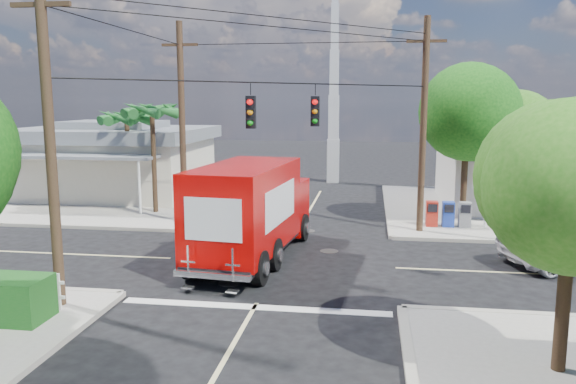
# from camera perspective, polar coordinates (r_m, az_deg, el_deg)

# --- Properties ---
(ground) EXTENTS (120.00, 120.00, 0.00)m
(ground) POSITION_cam_1_polar(r_m,az_deg,el_deg) (19.80, -0.85, -7.22)
(ground) COLOR black
(ground) RESTS_ON ground
(sidewalk_ne) EXTENTS (14.12, 14.12, 0.14)m
(sidewalk_ne) POSITION_cam_1_polar(r_m,az_deg,el_deg) (31.12, 22.81, -1.74)
(sidewalk_ne) COLOR gray
(sidewalk_ne) RESTS_ON ground
(sidewalk_nw) EXTENTS (14.12, 14.12, 0.14)m
(sidewalk_nw) POSITION_cam_1_polar(r_m,az_deg,el_deg) (33.20, -16.56, -0.74)
(sidewalk_nw) COLOR gray
(sidewalk_nw) RESTS_ON ground
(road_markings) EXTENTS (32.00, 32.00, 0.01)m
(road_markings) POSITION_cam_1_polar(r_m,az_deg,el_deg) (18.41, -1.60, -8.50)
(road_markings) COLOR beige
(road_markings) RESTS_ON ground
(building_ne) EXTENTS (11.80, 10.20, 4.50)m
(building_ne) POSITION_cam_1_polar(r_m,az_deg,el_deg) (32.28, 25.38, 2.50)
(building_ne) COLOR silver
(building_ne) RESTS_ON sidewalk_ne
(building_nw) EXTENTS (10.80, 10.20, 4.30)m
(building_nw) POSITION_cam_1_polar(r_m,az_deg,el_deg) (34.81, -17.30, 3.24)
(building_nw) COLOR beige
(building_nw) RESTS_ON sidewalk_nw
(radio_tower) EXTENTS (0.80, 0.80, 17.00)m
(radio_tower) POSITION_cam_1_polar(r_m,az_deg,el_deg) (38.82, 4.69, 9.27)
(radio_tower) COLOR silver
(radio_tower) RESTS_ON ground
(tree_ne_front) EXTENTS (4.21, 4.14, 6.66)m
(tree_ne_front) POSITION_cam_1_polar(r_m,az_deg,el_deg) (25.84, 17.77, 6.94)
(tree_ne_front) COLOR #422D1C
(tree_ne_front) RESTS_ON sidewalk_ne
(tree_ne_back) EXTENTS (3.77, 3.66, 5.82)m
(tree_ne_back) POSITION_cam_1_polar(r_m,az_deg,el_deg) (28.54, 22.19, 5.71)
(tree_ne_back) COLOR #422D1C
(tree_ne_back) RESTS_ON sidewalk_ne
(tree_se) EXTENTS (3.67, 3.54, 5.62)m
(tree_se) POSITION_cam_1_polar(r_m,az_deg,el_deg) (12.25, 27.10, 0.84)
(tree_se) COLOR #422D1C
(tree_se) RESTS_ON sidewalk_se
(palm_nw_front) EXTENTS (3.01, 3.08, 5.59)m
(palm_nw_front) POSITION_cam_1_polar(r_m,az_deg,el_deg) (28.29, -13.65, 7.84)
(palm_nw_front) COLOR #422D1C
(palm_nw_front) RESTS_ON sidewalk_nw
(palm_nw_back) EXTENTS (3.01, 3.08, 5.19)m
(palm_nw_back) POSITION_cam_1_polar(r_m,az_deg,el_deg) (30.46, -16.08, 7.12)
(palm_nw_back) COLOR #422D1C
(palm_nw_back) RESTS_ON sidewalk_nw
(utility_poles) EXTENTS (12.00, 10.68, 9.00)m
(utility_poles) POSITION_cam_1_polar(r_m,az_deg,el_deg) (20.88, -4.49, 6.64)
(utility_poles) COLOR #473321
(utility_poles) RESTS_ON ground
(vending_boxes) EXTENTS (1.90, 0.50, 1.10)m
(vending_boxes) POSITION_cam_1_polar(r_m,az_deg,el_deg) (25.65, 15.96, -2.18)
(vending_boxes) COLOR #A82216
(vending_boxes) RESTS_ON sidewalk_ne
(delivery_truck) EXTENTS (3.33, 8.25, 3.48)m
(delivery_truck) POSITION_cam_1_polar(r_m,az_deg,el_deg) (19.95, -3.68, -1.89)
(delivery_truck) COLOR black
(delivery_truck) RESTS_ON ground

